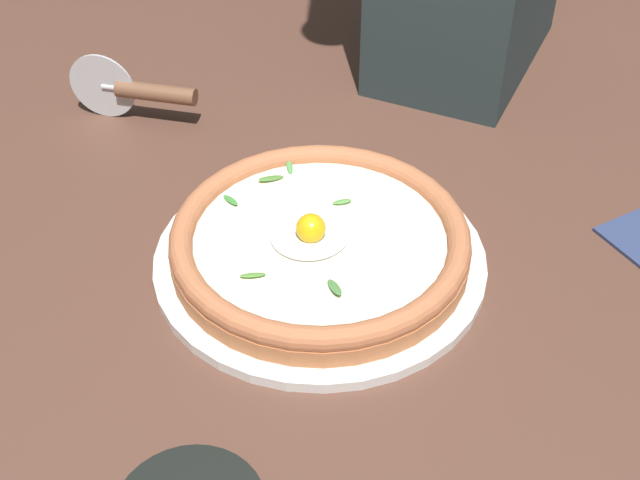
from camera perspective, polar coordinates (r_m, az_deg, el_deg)
name	(u,v)px	position (r m, az deg, el deg)	size (l,w,h in m)	color
ground_plane	(364,274)	(0.88, 3.00, -2.32)	(2.40, 2.40, 0.03)	brown
pizza_plate	(320,259)	(0.87, 0.00, -1.30)	(0.34, 0.34, 0.01)	white
pizza	(320,241)	(0.85, -0.01, -0.06)	(0.30, 0.30, 0.05)	#BF7142
pizza_cutter	(139,91)	(1.09, -12.24, 9.91)	(0.10, 0.15, 0.09)	silver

